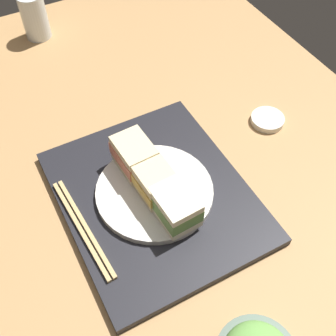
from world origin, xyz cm
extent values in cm
cube|color=tan|center=(0.00, 0.00, -1.50)|extent=(140.00, 100.00, 3.00)
cube|color=black|center=(2.52, -3.62, 0.87)|extent=(38.34, 32.05, 1.73)
cylinder|color=silver|center=(2.47, -3.58, 2.36)|extent=(21.10, 21.10, 1.25)
cube|color=beige|center=(-4.13, -4.19, 3.78)|extent=(8.30, 6.37, 1.59)
cube|color=#CC6B4C|center=(-4.13, -4.19, 5.90)|extent=(8.52, 6.65, 2.66)
cube|color=beige|center=(-4.13, -4.19, 8.03)|extent=(8.30, 6.37, 1.59)
cube|color=beige|center=(2.47, -3.58, 3.86)|extent=(8.30, 6.37, 1.75)
cube|color=gold|center=(2.47, -3.58, 5.74)|extent=(8.91, 6.83, 2.01)
cube|color=beige|center=(2.47, -3.58, 7.62)|extent=(8.30, 6.37, 1.75)
cube|color=#EFE5C1|center=(9.07, -2.97, 3.71)|extent=(8.30, 6.37, 1.44)
cube|color=#669347|center=(9.07, -2.97, 5.79)|extent=(8.34, 6.47, 2.72)
cube|color=#EFE5C1|center=(9.07, -2.97, 7.88)|extent=(8.30, 6.37, 1.44)
cube|color=tan|center=(3.33, -18.14, 2.08)|extent=(22.02, 2.11, 0.70)
cube|color=tan|center=(3.27, -17.13, 2.08)|extent=(22.02, 2.11, 0.70)
cylinder|color=silver|center=(-56.64, -6.69, 5.60)|extent=(6.32, 6.32, 11.20)
cylinder|color=silver|center=(-3.88, 26.40, 0.67)|extent=(7.03, 7.03, 1.34)
camera|label=1|loc=(42.98, -22.52, 65.33)|focal=45.96mm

